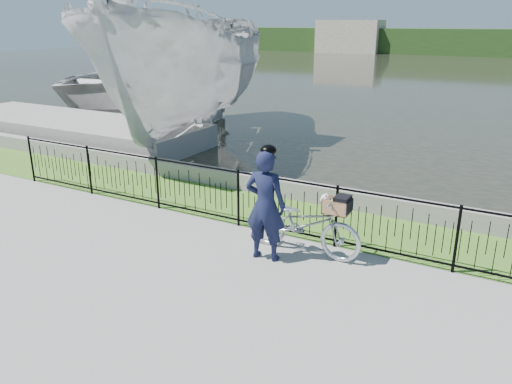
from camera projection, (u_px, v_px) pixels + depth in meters
The scene contains 12 objects.
ground at pixel (241, 271), 8.06m from camera, with size 120.00×120.00×0.00m, color gray.
grass_strip at pixel (305, 218), 10.22m from camera, with size 60.00×2.00×0.01m, color #446F22.
water at pixel (477, 78), 35.40m from camera, with size 120.00×120.00×0.00m, color black.
quay_wall at pixel (324, 195), 10.98m from camera, with size 60.00×0.30×0.40m, color gray.
fence at pixel (285, 207), 9.20m from camera, with size 14.00×0.06×1.15m, color black, non-canonical shape.
far_treeline at pixel (506, 43), 57.28m from camera, with size 120.00×6.00×3.00m, color #244119.
far_building_left at pixel (350, 36), 63.68m from camera, with size 8.00×4.00×4.00m, color #A99D88.
dock at pixel (71, 128), 17.07m from camera, with size 10.00×3.00×0.70m, color gray.
bicycle_rig at pixel (304, 223), 8.52m from camera, with size 2.07×0.72×1.17m.
cyclist at pixel (265, 204), 8.20m from camera, with size 0.74×0.53×1.97m.
boat_near at pixel (188, 72), 16.13m from camera, with size 7.66×12.16×6.20m.
boat_far at pixel (129, 80), 24.91m from camera, with size 8.10×10.80×2.13m.
Camera 1 is at (3.70, -6.20, 3.82)m, focal length 35.00 mm.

